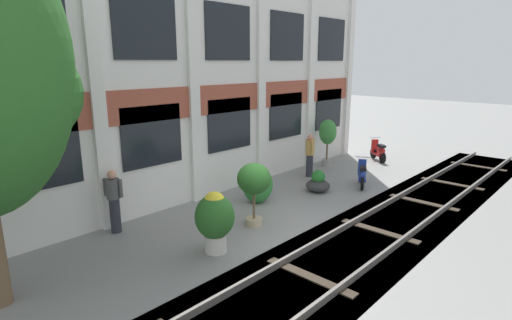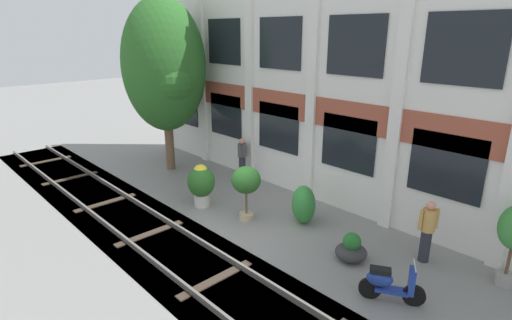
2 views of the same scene
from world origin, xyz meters
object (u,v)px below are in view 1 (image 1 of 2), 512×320
scooter_second_parked (362,175)px  topiary_hedge (258,185)px  potted_plant_terracotta_small (328,135)px  potted_plant_low_pan (254,181)px  potted_plant_wide_bowl (318,183)px  potted_plant_fluted_column (215,218)px  scooter_near_curb (379,151)px  resident_watching_tracks (114,199)px  resident_by_doorway (310,154)px

scooter_second_parked → topiary_hedge: topiary_hedge is taller
potted_plant_terracotta_small → topiary_hedge: potted_plant_terracotta_small is taller
potted_plant_low_pan → potted_plant_wide_bowl: bearing=6.1°
potted_plant_wide_bowl → potted_plant_fluted_column: (-5.28, -0.79, 0.55)m
potted_plant_low_pan → topiary_hedge: 1.86m
potted_plant_wide_bowl → potted_plant_low_pan: (-3.54, -0.38, 0.93)m
scooter_near_curb → scooter_second_parked: size_ratio=0.92×
potted_plant_low_pan → resident_watching_tracks: bearing=140.4°
potted_plant_low_pan → scooter_second_parked: bearing=-5.1°
scooter_second_parked → potted_plant_fluted_column: bearing=149.4°
scooter_near_curb → resident_by_doorway: bearing=116.8°
potted_plant_terracotta_small → scooter_near_curb: 2.77m
potted_plant_wide_bowl → potted_plant_terracotta_small: bearing=28.4°
scooter_near_curb → resident_by_doorway: (-4.08, 0.80, 0.44)m
potted_plant_fluted_column → resident_by_doorway: (6.58, 2.08, 0.04)m
potted_plant_fluted_column → potted_plant_terracotta_small: bearing=16.3°
potted_plant_wide_bowl → scooter_near_curb: scooter_near_curb is taller
scooter_near_curb → resident_by_doorway: size_ratio=0.70×
potted_plant_wide_bowl → resident_watching_tracks: size_ratio=0.49×
resident_watching_tracks → topiary_hedge: resident_watching_tracks is taller
potted_plant_low_pan → topiary_hedge: bearing=39.4°
scooter_second_parked → resident_watching_tracks: resident_watching_tracks is taller
potted_plant_terracotta_small → potted_plant_wide_bowl: 3.61m
potted_plant_terracotta_small → resident_watching_tracks: 9.34m
potted_plant_low_pan → topiary_hedge: (1.35, 1.11, -0.64)m
potted_plant_terracotta_small → topiary_hedge: (-5.23, -0.91, -0.76)m
potted_plant_wide_bowl → potted_plant_low_pan: potted_plant_low_pan is taller
potted_plant_terracotta_small → resident_watching_tracks: potted_plant_terracotta_small is taller
potted_plant_terracotta_small → resident_watching_tracks: size_ratio=1.20×
potted_plant_terracotta_small → scooter_near_curb: (2.35, -1.16, -0.90)m
scooter_second_parked → topiary_hedge: size_ratio=1.06×
scooter_near_curb → topiary_hedge: 7.59m
potted_plant_terracotta_small → resident_watching_tracks: (-9.32, 0.25, -0.46)m
resident_by_doorway → potted_plant_wide_bowl: bearing=-102.0°
potted_plant_terracotta_small → topiary_hedge: bearing=-170.1°
scooter_near_curb → resident_by_doorway: resident_by_doorway is taller
potted_plant_low_pan → scooter_second_parked: (5.03, -0.45, -0.78)m
resident_by_doorway → resident_watching_tracks: size_ratio=1.00×
resident_by_doorway → potted_plant_low_pan: bearing=-127.7°
resident_by_doorway → potted_plant_terracotta_small: bearing=45.1°
potted_plant_wide_bowl → potted_plant_low_pan: 3.68m
potted_plant_fluted_column → resident_watching_tracks: 2.87m
scooter_second_parked → resident_by_doorway: (-0.18, 2.11, 0.44)m
potted_plant_low_pan → resident_watching_tracks: potted_plant_low_pan is taller
potted_plant_wide_bowl → resident_by_doorway: size_ratio=0.49×
potted_plant_terracotta_small → scooter_second_parked: (-1.55, -2.47, -0.90)m
potted_plant_fluted_column → potted_plant_wide_bowl: bearing=8.5°
potted_plant_terracotta_small → potted_plant_low_pan: potted_plant_terracotta_small is taller
potted_plant_terracotta_small → scooter_near_curb: bearing=-26.4°
scooter_second_parked → scooter_near_curb: bearing=-11.8°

